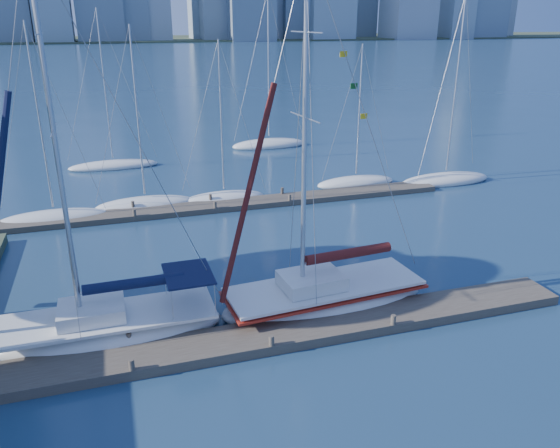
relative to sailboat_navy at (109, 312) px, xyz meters
name	(u,v)px	position (x,y,z in m)	size (l,w,h in m)	color
ground	(265,342)	(5.64, -2.01, -1.16)	(700.00, 700.00, 0.00)	navy
near_dock	(265,337)	(5.64, -2.01, -0.96)	(26.00, 2.00, 0.40)	#443B32
far_dock	(228,205)	(7.64, 13.99, -0.98)	(30.00, 1.80, 0.36)	#443B32
far_shore	(110,40)	(5.64, 317.99, -1.16)	(800.00, 100.00, 1.50)	#38472D
sailboat_navy	(109,312)	(0.00, 0.00, 0.00)	(8.69, 2.91, 14.75)	silver
sailboat_maroon	(324,284)	(8.82, -0.14, -0.05)	(9.28, 3.69, 14.75)	silver
bg_boat_0	(55,217)	(-3.06, 14.66, -0.91)	(6.82, 4.13, 11.93)	silver
bg_boat_1	(146,204)	(2.48, 15.64, -0.91)	(6.80, 4.04, 11.72)	silver
bg_boat_2	(224,198)	(7.71, 15.47, -0.93)	(5.89, 3.26, 10.80)	silver
bg_boat_4	(356,182)	(17.86, 16.25, -0.93)	(6.37, 3.22, 10.37)	silver
bg_boat_5	(445,179)	(24.58, 14.76, -0.88)	(7.62, 4.98, 13.74)	silver
bg_boat_6	(114,165)	(0.70, 26.78, -0.92)	(7.43, 3.21, 12.76)	silver
bg_boat_7	(269,144)	(15.26, 30.51, -0.86)	(7.57, 3.64, 14.47)	silver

